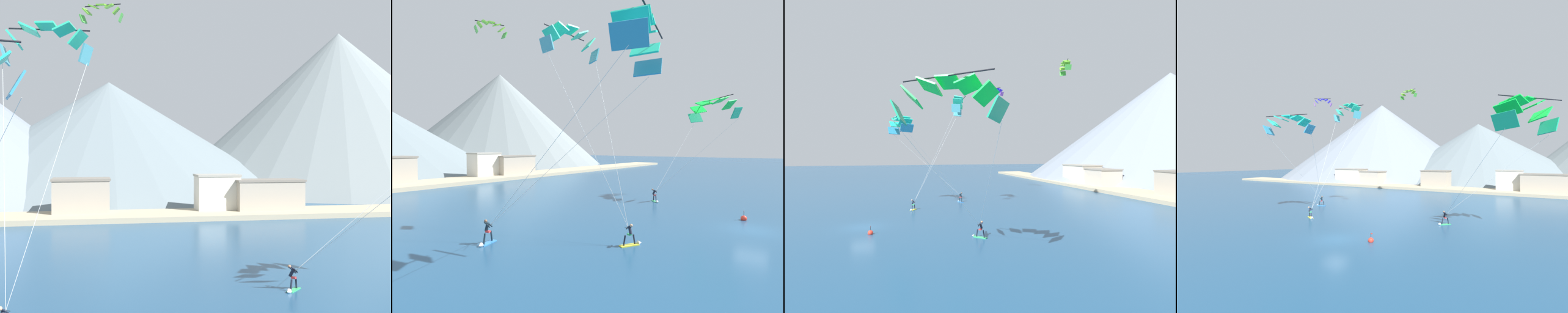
# 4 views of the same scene
# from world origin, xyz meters

# --- Properties ---
(ground_plane) EXTENTS (400.00, 400.00, 0.00)m
(ground_plane) POSITION_xyz_m (0.00, 0.00, 0.00)
(ground_plane) COLOR navy
(kitesurfer_near_lead) EXTENTS (1.51, 1.52, 1.75)m
(kitesurfer_near_lead) POSITION_xyz_m (7.66, 11.93, 0.53)
(kitesurfer_near_lead) COLOR #33B266
(kitesurfer_near_lead) RESTS_ON ground
(kitesurfer_near_trail) EXTENTS (1.71, 1.21, 1.68)m
(kitesurfer_near_trail) POSITION_xyz_m (-9.46, 6.11, 0.47)
(kitesurfer_near_trail) COLOR yellow
(kitesurfer_near_trail) RESTS_ON ground
(kitesurfer_mid_center) EXTENTS (1.78, 0.89, 1.80)m
(kitesurfer_mid_center) POSITION_xyz_m (-15.37, 14.67, 0.55)
(kitesurfer_mid_center) COLOR #337FDB
(kitesurfer_mid_center) RESTS_ON ground
(parafoil_kite_near_lead) EXTENTS (11.85, 8.60, 12.58)m
(parafoil_kite_near_lead) POSITION_xyz_m (16.68, 7.29, 12.60)
(parafoil_kite_near_lead) COLOR #149969
(parafoil_kite_near_trail) EXTENTS (5.64, 7.65, 15.93)m
(parafoil_kite_near_trail) POSITION_xyz_m (-8.05, 12.84, 16.08)
(parafoil_kite_near_trail) COLOR teal
(parafoil_kite_mid_center) EXTENTS (7.47, 12.16, 13.05)m
(parafoil_kite_mid_center) POSITION_xyz_m (-12.00, 4.40, 13.39)
(parafoil_kite_mid_center) COLOR teal
(parafoil_kite_distant_high_outer) EXTENTS (4.09, 2.13, 1.75)m
(parafoil_kite_distant_high_outer) POSITION_xyz_m (-4.33, 28.94, 22.13)
(parafoil_kite_distant_high_outer) COLOR green
(parafoil_kite_distant_low_drift) EXTENTS (3.91, 2.98, 1.71)m
(parafoil_kite_distant_low_drift) POSITION_xyz_m (-22.93, 23.63, 21.55)
(parafoil_kite_distant_low_drift) COLOR purple
(race_marker_buoy) EXTENTS (0.56, 0.56, 1.02)m
(race_marker_buoy) POSITION_xyz_m (3.52, 1.10, 0.16)
(race_marker_buoy) COLOR red
(race_marker_buoy) RESTS_ON ground
(shoreline_strip) EXTENTS (180.00, 10.00, 0.70)m
(shoreline_strip) POSITION_xyz_m (0.00, 52.04, 0.35)
(shoreline_strip) COLOR tan
(shoreline_strip) RESTS_ON ground
(shore_building_harbour_front) EXTENTS (10.04, 5.08, 5.06)m
(shore_building_harbour_front) POSITION_xyz_m (19.90, 53.56, 2.54)
(shore_building_harbour_front) COLOR #A89E8E
(shore_building_harbour_front) RESTS_ON ground
(shore_building_promenade_mid) EXTENTS (10.32, 6.19, 4.86)m
(shore_building_promenade_mid) POSITION_xyz_m (-29.08, 53.52, 2.44)
(shore_building_promenade_mid) COLOR #B7AD9E
(shore_building_promenade_mid) RESTS_ON ground
(shore_building_quay_east) EXTENTS (7.93, 5.72, 5.41)m
(shore_building_quay_east) POSITION_xyz_m (-6.66, 54.90, 2.72)
(shore_building_quay_east) COLOR #A89E8E
(shore_building_quay_east) RESTS_ON ground
(shore_building_quay_west) EXTENTS (6.35, 4.21, 5.79)m
(shore_building_quay_west) POSITION_xyz_m (12.65, 54.82, 2.91)
(shore_building_quay_west) COLOR silver
(shore_building_quay_west) RESTS_ON ground
(shore_building_old_town) EXTENTS (10.19, 6.24, 5.57)m
(shore_building_old_town) POSITION_xyz_m (-36.13, 53.22, 2.80)
(shore_building_old_town) COLOR beige
(shore_building_old_town) RESTS_ON ground
(mountain_peak_central_summit) EXTENTS (80.13, 80.13, 24.00)m
(mountain_peak_central_summit) POSITION_xyz_m (-1.48, 97.34, 12.00)
(mountain_peak_central_summit) COLOR slate
(mountain_peak_central_summit) RESTS_ON ground
(mountain_peak_east_shoulder) EXTENTS (99.19, 99.19, 37.10)m
(mountain_peak_east_shoulder) POSITION_xyz_m (-47.99, 96.62, 18.55)
(mountain_peak_east_shoulder) COLOR gray
(mountain_peak_east_shoulder) RESTS_ON ground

